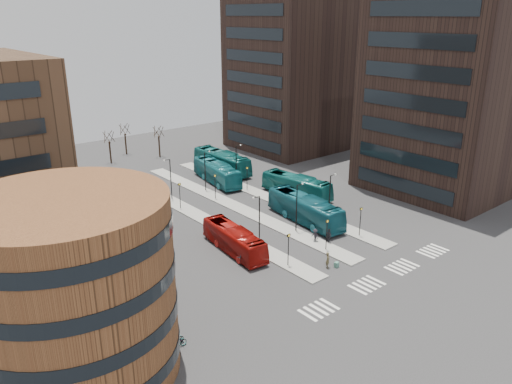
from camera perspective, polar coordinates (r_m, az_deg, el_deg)
ground at (r=51.18m, az=16.83°, el=-11.49°), size 160.00×160.00×0.00m
island_left at (r=67.82m, az=-6.56°, el=-2.74°), size 2.50×45.00×0.15m
island_mid at (r=71.01m, az=-2.52°, el=-1.57°), size 2.50×45.00×0.15m
island_right at (r=74.55m, az=1.15°, el=-0.51°), size 2.50×45.00×0.15m
suitcase at (r=54.98m, az=9.18°, el=-8.20°), size 0.51×0.43×0.60m
red_bus at (r=57.26m, az=-2.52°, el=-5.44°), size 3.68×10.89×2.97m
teal_bus_a at (r=65.49m, az=5.63°, el=-1.93°), size 4.29×12.98×3.55m
teal_bus_b at (r=80.77m, az=-4.51°, el=2.26°), size 4.87×12.57×3.42m
teal_bus_c at (r=74.64m, az=4.65°, el=0.72°), size 4.18×11.95×3.26m
teal_bus_d at (r=86.31m, az=-3.93°, el=3.50°), size 3.15×13.14×3.65m
traveller at (r=54.47m, az=8.21°, el=-7.70°), size 0.78×0.78×1.82m
commuter_a at (r=54.49m, az=-1.72°, el=-7.47°), size 1.03×0.88×1.84m
commuter_b at (r=59.99m, az=8.32°, el=-5.02°), size 0.63×1.14×1.84m
commuter_c at (r=60.19m, az=6.77°, el=-4.95°), size 0.68×1.11×1.67m
bicycle_near at (r=42.96m, az=-8.98°, el=-16.71°), size 1.70×0.63×0.89m
bicycle_mid at (r=43.09m, az=-9.12°, el=-16.58°), size 1.53×0.68×0.89m
bicycle_far at (r=43.34m, az=-9.37°, el=-16.34°), size 1.83×0.81×0.93m
crosswalk_stripes at (r=54.35m, az=14.36°, el=-9.30°), size 22.35×2.40×0.01m
round_building at (r=39.10m, az=-20.40°, el=-10.38°), size 15.16×15.16×14.00m
tower_near at (r=80.66m, az=21.37°, el=10.67°), size 20.12×20.00×30.00m
tower_far at (r=101.51m, az=4.15°, el=13.51°), size 20.12×20.00×30.00m
sign_poles at (r=64.85m, az=0.92°, el=-1.45°), size 12.45×22.12×3.65m
lamp_posts at (r=68.70m, az=-1.13°, el=0.81°), size 14.04×20.24×6.12m
bare_trees at (r=97.41m, az=-14.02°, el=5.38°), size 10.97×8.14×5.90m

